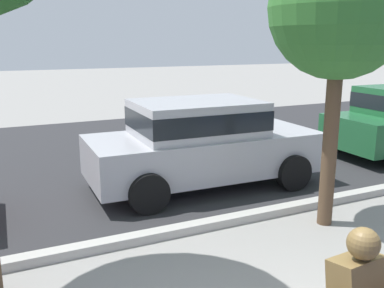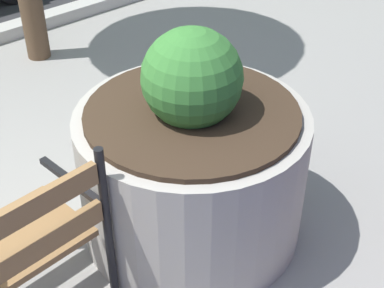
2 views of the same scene
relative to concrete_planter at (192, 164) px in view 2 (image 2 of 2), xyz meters
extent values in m
cylinder|color=black|center=(-0.68, 0.35, -0.24)|extent=(0.04, 0.04, 0.45)
cylinder|color=black|center=(-0.65, -0.12, 0.01)|extent=(0.04, 0.04, 0.95)
cube|color=black|center=(-0.67, 0.15, 0.16)|extent=(0.07, 0.48, 0.03)
cylinder|color=#A8A399|center=(0.00, 0.00, -0.07)|extent=(1.26, 1.26, 0.79)
cylinder|color=#38281C|center=(0.00, 0.00, 0.34)|extent=(1.13, 1.13, 0.03)
sphere|color=#387A33|center=(0.00, 0.00, 0.54)|extent=(0.52, 0.52, 0.52)
camera|label=1|loc=(-3.78, -1.85, 2.10)|focal=40.48mm
camera|label=2|loc=(-1.66, -1.85, 1.92)|focal=53.03mm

